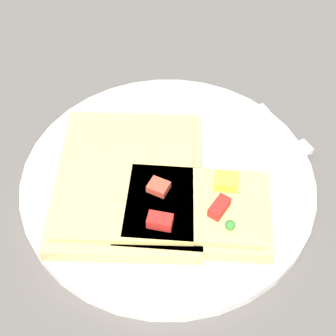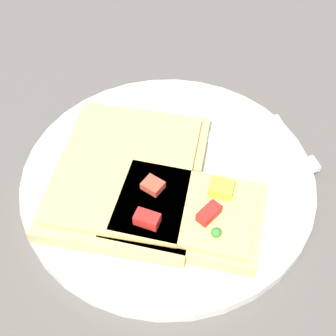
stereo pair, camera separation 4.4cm
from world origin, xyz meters
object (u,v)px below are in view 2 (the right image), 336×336
at_px(plate, 168,178).
at_px(fork, 172,145).
at_px(knife, 237,185).
at_px(pizza_slice_corner, 186,212).
at_px(pizza_slice_main, 128,174).

distance_m(plate, fork, 0.04).
relative_size(plate, knife, 1.59).
relative_size(knife, pizza_slice_corner, 1.11).
bearing_deg(fork, pizza_slice_corner, 80.01).
height_order(plate, fork, fork).
relative_size(fork, pizza_slice_corner, 1.17).
bearing_deg(pizza_slice_main, pizza_slice_corner, 61.69).
xyz_separation_m(plate, fork, (0.03, 0.02, 0.01)).
bearing_deg(knife, pizza_slice_corner, 17.59).
bearing_deg(knife, plate, -31.42).
distance_m(plate, pizza_slice_corner, 0.06).
distance_m(knife, pizza_slice_main, 0.10).
height_order(plate, pizza_slice_corner, pizza_slice_corner).
height_order(knife, pizza_slice_main, pizza_slice_main).
height_order(knife, pizza_slice_corner, pizza_slice_corner).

